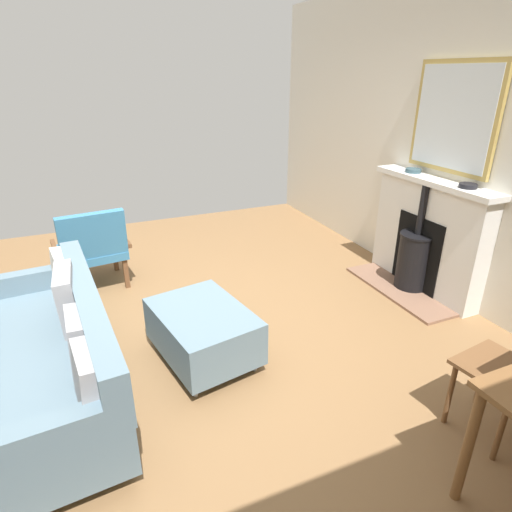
{
  "coord_description": "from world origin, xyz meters",
  "views": [
    {
      "loc": [
        0.65,
        2.89,
        2.01
      ],
      "look_at": [
        -0.42,
        0.39,
        0.82
      ],
      "focal_mm": 29.74,
      "sensor_mm": 36.0,
      "label": 1
    }
  ],
  "objects_px": {
    "ottoman": "(203,330)",
    "armchair_accent": "(92,246)",
    "fireplace": "(424,242)",
    "mantel_bowl_far": "(468,185)",
    "sofa": "(52,355)",
    "mantel_bowl_near": "(413,170)"
  },
  "relations": [
    {
      "from": "mantel_bowl_far",
      "to": "sofa",
      "type": "distance_m",
      "value": 3.43
    },
    {
      "from": "fireplace",
      "to": "ottoman",
      "type": "xyz_separation_m",
      "value": [
        2.32,
        0.28,
        -0.24
      ]
    },
    {
      "from": "ottoman",
      "to": "armchair_accent",
      "type": "bearing_deg",
      "value": -67.08
    },
    {
      "from": "armchair_accent",
      "to": "mantel_bowl_near",
      "type": "bearing_deg",
      "value": 162.18
    },
    {
      "from": "mantel_bowl_near",
      "to": "armchair_accent",
      "type": "height_order",
      "value": "mantel_bowl_near"
    },
    {
      "from": "fireplace",
      "to": "ottoman",
      "type": "bearing_deg",
      "value": 6.87
    },
    {
      "from": "ottoman",
      "to": "armchair_accent",
      "type": "distance_m",
      "value": 1.67
    },
    {
      "from": "sofa",
      "to": "armchair_accent",
      "type": "distance_m",
      "value": 1.59
    },
    {
      "from": "sofa",
      "to": "armchair_accent",
      "type": "xyz_separation_m",
      "value": [
        -0.36,
        -1.55,
        0.11
      ]
    },
    {
      "from": "fireplace",
      "to": "mantel_bowl_near",
      "type": "relative_size",
      "value": 9.09
    },
    {
      "from": "mantel_bowl_near",
      "to": "sofa",
      "type": "relative_size",
      "value": 0.08
    },
    {
      "from": "fireplace",
      "to": "ottoman",
      "type": "height_order",
      "value": "fireplace"
    },
    {
      "from": "mantel_bowl_near",
      "to": "ottoman",
      "type": "relative_size",
      "value": 0.16
    },
    {
      "from": "fireplace",
      "to": "mantel_bowl_far",
      "type": "distance_m",
      "value": 0.73
    },
    {
      "from": "mantel_bowl_near",
      "to": "armchair_accent",
      "type": "xyz_separation_m",
      "value": [
        2.98,
        -0.96,
        -0.68
      ]
    },
    {
      "from": "fireplace",
      "to": "mantel_bowl_far",
      "type": "height_order",
      "value": "mantel_bowl_far"
    },
    {
      "from": "fireplace",
      "to": "armchair_accent",
      "type": "bearing_deg",
      "value": -22.85
    },
    {
      "from": "ottoman",
      "to": "armchair_accent",
      "type": "xyz_separation_m",
      "value": [
        0.65,
        -1.53,
        0.2
      ]
    },
    {
      "from": "mantel_bowl_far",
      "to": "ottoman",
      "type": "xyz_separation_m",
      "value": [
        2.33,
        -0.08,
        -0.88
      ]
    },
    {
      "from": "ottoman",
      "to": "mantel_bowl_far",
      "type": "bearing_deg",
      "value": 178.06
    },
    {
      "from": "sofa",
      "to": "armchair_accent",
      "type": "bearing_deg",
      "value": -103.08
    },
    {
      "from": "ottoman",
      "to": "fireplace",
      "type": "bearing_deg",
      "value": -173.13
    }
  ]
}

